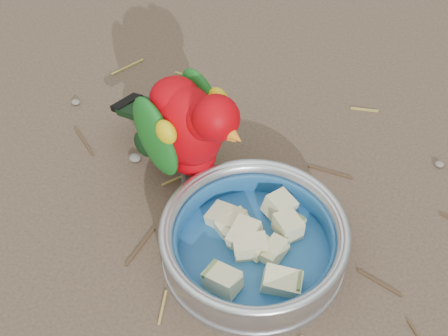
% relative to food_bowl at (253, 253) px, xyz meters
% --- Properties ---
extents(ground, '(60.00, 60.00, 0.00)m').
position_rel_food_bowl_xyz_m(ground, '(-0.11, -0.10, -0.01)').
color(ground, brown).
extents(food_bowl, '(0.24, 0.24, 0.02)m').
position_rel_food_bowl_xyz_m(food_bowl, '(0.00, 0.00, 0.00)').
color(food_bowl, '#B2B2BA').
rests_on(food_bowl, ground).
extents(bowl_wall, '(0.24, 0.24, 0.04)m').
position_rel_food_bowl_xyz_m(bowl_wall, '(0.00, 0.00, 0.03)').
color(bowl_wall, '#B2B2BA').
rests_on(bowl_wall, food_bowl).
extents(fruit_wedges, '(0.14, 0.14, 0.03)m').
position_rel_food_bowl_xyz_m(fruit_wedges, '(0.00, 0.00, 0.02)').
color(fruit_wedges, beige).
rests_on(fruit_wedges, food_bowl).
extents(lory_parrot, '(0.26, 0.22, 0.19)m').
position_rel_food_bowl_xyz_m(lory_parrot, '(-0.12, 0.10, 0.09)').
color(lory_parrot, '#AE0007').
rests_on(lory_parrot, ground).
extents(ground_debris, '(0.90, 0.80, 0.01)m').
position_rel_food_bowl_xyz_m(ground_debris, '(-0.15, -0.05, -0.01)').
color(ground_debris, '#A38D42').
rests_on(ground_debris, ground).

